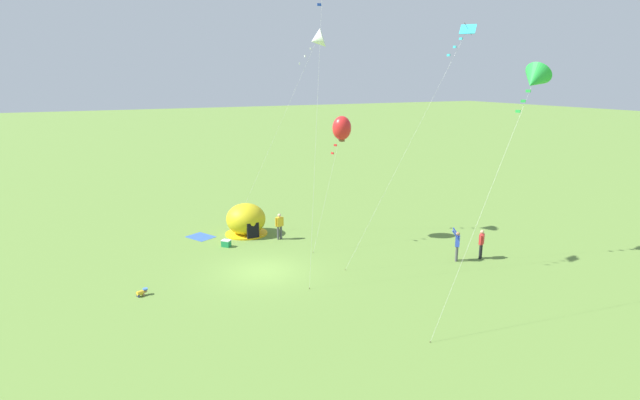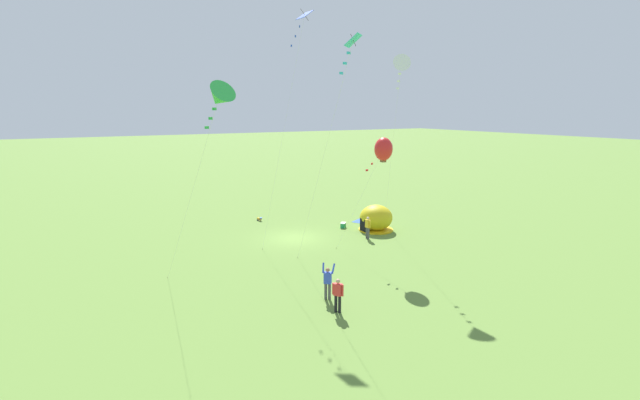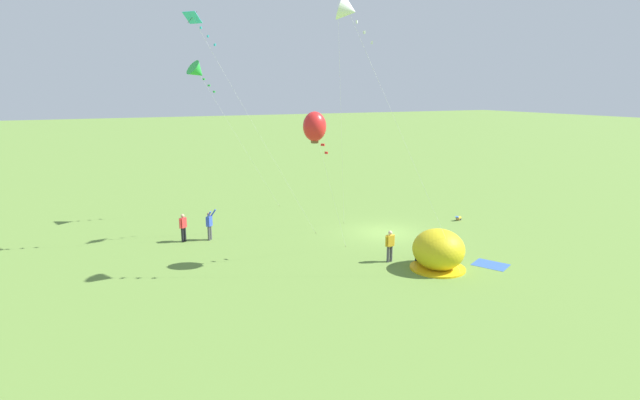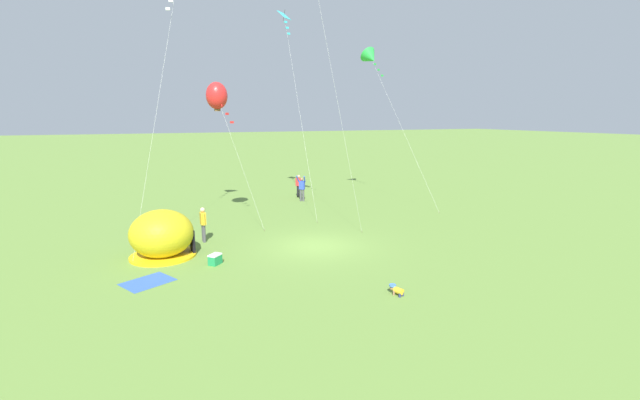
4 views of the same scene
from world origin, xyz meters
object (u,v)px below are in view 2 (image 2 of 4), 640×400
(kite_white, at_px, (401,65))
(person_center_field, at_px, (338,294))
(toddler_crawling, at_px, (260,219))
(person_arms_raised, at_px, (328,281))
(kite_blue, at_px, (302,24))
(kite_cyan, at_px, (350,52))
(popup_tent, at_px, (376,218))
(cooler_box, at_px, (343,225))
(person_watching_sky, at_px, (368,226))
(kite_green, at_px, (219,98))
(kite_red, at_px, (383,149))

(kite_white, bearing_deg, person_center_field, 36.23)
(toddler_crawling, xyz_separation_m, person_arms_raised, (2.91, 16.83, 0.82))
(kite_blue, bearing_deg, kite_cyan, 79.24)
(person_arms_raised, xyz_separation_m, kite_cyan, (-0.99, 0.27, 11.27))
(person_center_field, height_order, kite_white, kite_white)
(popup_tent, xyz_separation_m, cooler_box, (1.92, -1.92, -0.78))
(kite_white, bearing_deg, person_watching_sky, -84.40)
(popup_tent, height_order, kite_green, kite_green)
(person_center_field, xyz_separation_m, kite_green, (4.67, -2.35, 9.19))
(toddler_crawling, bearing_deg, cooler_box, 133.02)
(person_watching_sky, relative_size, person_arms_raised, 0.91)
(popup_tent, distance_m, kite_white, 12.45)
(cooler_box, height_order, kite_red, kite_red)
(kite_red, height_order, kite_white, kite_white)
(person_watching_sky, xyz_separation_m, kite_blue, (5.64, 0.31, 13.91))
(toddler_crawling, height_order, person_watching_sky, person_watching_sky)
(kite_white, bearing_deg, person_arms_raised, 30.13)
(kite_red, height_order, kite_cyan, kite_cyan)
(person_center_field, relative_size, kite_red, 0.22)
(popup_tent, height_order, toddler_crawling, popup_tent)
(person_arms_raised, bearing_deg, person_center_field, 77.85)
(person_watching_sky, height_order, kite_red, kite_red)
(person_arms_raised, distance_m, kite_blue, 15.90)
(cooler_box, xyz_separation_m, toddler_crawling, (5.23, -5.60, -0.04))
(cooler_box, bearing_deg, kite_blue, 34.03)
(kite_red, bearing_deg, toddler_crawling, -74.31)
(person_watching_sky, xyz_separation_m, kite_red, (1.57, 3.65, 6.21))
(popup_tent, bearing_deg, kite_white, 69.09)
(person_watching_sky, bearing_deg, kite_white, 95.60)
(kite_green, height_order, kite_white, kite_white)
(person_center_field, height_order, kite_green, kite_green)
(person_arms_raised, relative_size, kite_white, 0.14)
(kite_red, height_order, kite_green, kite_green)
(kite_blue, xyz_separation_m, kite_green, (7.43, 6.54, -4.72))
(kite_green, bearing_deg, toddler_crawling, -116.30)
(person_center_field, distance_m, kite_white, 15.78)
(toddler_crawling, relative_size, kite_cyan, 0.04)
(toddler_crawling, relative_size, kite_blue, 0.04)
(kite_red, relative_size, kite_cyan, 0.61)
(kite_red, distance_m, kite_white, 5.70)
(kite_cyan, bearing_deg, kite_red, -142.01)
(kite_green, bearing_deg, popup_tent, -150.64)
(toddler_crawling, xyz_separation_m, kite_cyan, (1.92, 17.10, 12.09))
(person_center_field, height_order, kite_cyan, kite_cyan)
(kite_cyan, bearing_deg, kite_green, -10.50)
(person_center_field, bearing_deg, cooler_box, -123.59)
(cooler_box, height_order, kite_white, kite_white)
(person_watching_sky, height_order, kite_blue, kite_blue)
(cooler_box, bearing_deg, kite_red, 77.20)
(person_center_field, relative_size, kite_green, 0.16)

